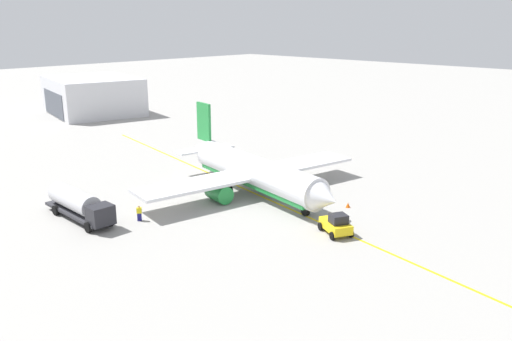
# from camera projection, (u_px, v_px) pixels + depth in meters

# --- Properties ---
(ground_plane) EXTENTS (400.00, 400.00, 0.00)m
(ground_plane) POSITION_uv_depth(u_px,v_px,m) (256.00, 194.00, 64.22)
(ground_plane) COLOR #9E9B96
(airplane) EXTENTS (28.98, 30.23, 9.70)m
(airplane) POSITION_uv_depth(u_px,v_px,m) (254.00, 172.00, 63.86)
(airplane) COLOR white
(airplane) RESTS_ON ground
(fuel_tanker) EXTENTS (11.03, 2.87, 3.15)m
(fuel_tanker) POSITION_uv_depth(u_px,v_px,m) (79.00, 204.00, 55.59)
(fuel_tanker) COLOR #2D2D33
(fuel_tanker) RESTS_ON ground
(pushback_tug) EXTENTS (4.11, 3.58, 2.20)m
(pushback_tug) POSITION_uv_depth(u_px,v_px,m) (336.00, 224.00, 51.91)
(pushback_tug) COLOR yellow
(pushback_tug) RESTS_ON ground
(refueling_worker) EXTENTS (0.60, 0.63, 1.71)m
(refueling_worker) POSITION_uv_depth(u_px,v_px,m) (139.00, 213.00, 55.45)
(refueling_worker) COLOR navy
(refueling_worker) RESTS_ON ground
(safety_cone_nose) EXTENTS (0.52, 0.52, 0.58)m
(safety_cone_nose) POSITION_uv_depth(u_px,v_px,m) (348.00, 205.00, 59.52)
(safety_cone_nose) COLOR #F2590F
(safety_cone_nose) RESTS_ON ground
(distant_hangar) EXTENTS (25.31, 21.65, 8.17)m
(distant_hangar) POSITION_uv_depth(u_px,v_px,m) (93.00, 95.00, 119.38)
(distant_hangar) COLOR silver
(distant_hangar) RESTS_ON ground
(taxi_line_marking) EXTENTS (84.20, 15.06, 0.01)m
(taxi_line_marking) POSITION_uv_depth(u_px,v_px,m) (256.00, 194.00, 64.21)
(taxi_line_marking) COLOR yellow
(taxi_line_marking) RESTS_ON ground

